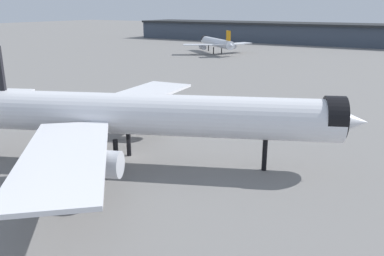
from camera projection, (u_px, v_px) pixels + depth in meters
The scene contains 7 objects.
ground at pixel (130, 157), 56.57m from camera, with size 900.00×900.00×0.00m, color slate.
airliner_near_gate at pixel (137, 115), 52.08m from camera, with size 55.15×49.43×15.59m.
airliner_far_taxiway at pixel (217, 43), 180.16m from camera, with size 30.83×28.30×10.85m.
terminal_building at pixel (287, 32), 235.89m from camera, with size 186.89×33.10×20.61m.
baggage_tug_wing at pixel (275, 110), 78.49m from camera, with size 2.39×3.44×1.85m.
traffic_cone_near_nose at pixel (301, 117), 75.40m from camera, with size 0.63×0.63×0.79m, color #F2600C.
traffic_cone_wingtip at pixel (303, 120), 73.65m from camera, with size 0.52×0.52×0.64m, color #F2600C.
Camera 1 is at (34.73, -40.87, 20.49)m, focal length 37.14 mm.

